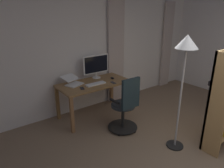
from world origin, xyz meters
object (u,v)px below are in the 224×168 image
(office_chair, at_px, (125,107))
(computer_mouse, at_px, (112,78))
(computer_keyboard, at_px, (96,84))
(cell_phone_by_monitor, at_px, (82,88))
(cell_phone_face_up, at_px, (113,83))
(desk, at_px, (94,87))
(floor_lamp, at_px, (186,55))
(computer_monitor, at_px, (96,65))
(laptop, at_px, (73,82))

(office_chair, bearing_deg, computer_mouse, 69.20)
(office_chair, xyz_separation_m, computer_keyboard, (0.16, -0.74, 0.28))
(cell_phone_by_monitor, relative_size, cell_phone_face_up, 1.00)
(desk, height_order, computer_keyboard, computer_keyboard)
(floor_lamp, bearing_deg, office_chair, -67.81)
(computer_monitor, bearing_deg, computer_mouse, 131.53)
(floor_lamp, bearing_deg, cell_phone_face_up, -82.98)
(desk, distance_m, cell_phone_by_monitor, 0.41)
(cell_phone_by_monitor, bearing_deg, office_chair, 143.42)
(computer_monitor, height_order, cell_phone_face_up, computer_monitor)
(computer_mouse, bearing_deg, desk, -2.77)
(computer_keyboard, height_order, computer_mouse, computer_mouse)
(computer_monitor, distance_m, cell_phone_by_monitor, 0.76)
(cell_phone_face_up, relative_size, floor_lamp, 0.08)
(computer_mouse, bearing_deg, computer_keyboard, 10.83)
(desk, relative_size, computer_keyboard, 3.47)
(office_chair, height_order, laptop, office_chair)
(computer_keyboard, xyz_separation_m, laptop, (0.36, -0.27, 0.04))
(laptop, bearing_deg, cell_phone_by_monitor, 75.31)
(cell_phone_face_up, xyz_separation_m, floor_lamp, (-0.18, 1.47, 0.79))
(office_chair, relative_size, computer_mouse, 10.63)
(desk, distance_m, laptop, 0.46)
(computer_mouse, relative_size, cell_phone_by_monitor, 0.69)
(cell_phone_face_up, bearing_deg, desk, -32.67)
(desk, height_order, computer_monitor, computer_monitor)
(desk, xyz_separation_m, computer_keyboard, (0.04, 0.11, 0.10))
(computer_mouse, bearing_deg, floor_lamp, 91.06)
(computer_keyboard, distance_m, cell_phone_by_monitor, 0.33)
(computer_mouse, distance_m, floor_lamp, 1.87)
(office_chair, distance_m, computer_monitor, 1.23)
(office_chair, distance_m, computer_keyboard, 0.80)
(office_chair, xyz_separation_m, laptop, (0.53, -1.01, 0.32))
(cell_phone_face_up, bearing_deg, office_chair, 81.12)
(laptop, bearing_deg, desk, 137.60)
(cell_phone_by_monitor, distance_m, cell_phone_face_up, 0.67)
(desk, xyz_separation_m, cell_phone_by_monitor, (0.37, 0.16, 0.10))
(office_chair, bearing_deg, cell_phone_by_monitor, 125.84)
(desk, bearing_deg, computer_keyboard, 72.10)
(computer_keyboard, bearing_deg, cell_phone_face_up, 158.04)
(office_chair, distance_m, cell_phone_face_up, 0.68)
(computer_keyboard, distance_m, computer_mouse, 0.50)
(desk, relative_size, computer_mouse, 14.58)
(office_chair, relative_size, computer_monitor, 1.72)
(computer_keyboard, xyz_separation_m, cell_phone_face_up, (-0.34, 0.14, -0.01))
(desk, bearing_deg, computer_mouse, 177.23)
(office_chair, height_order, computer_mouse, office_chair)
(office_chair, relative_size, computer_keyboard, 2.53)
(office_chair, height_order, computer_keyboard, office_chair)
(computer_mouse, xyz_separation_m, cell_phone_face_up, (0.15, 0.23, -0.01))
(office_chair, distance_m, laptop, 1.18)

